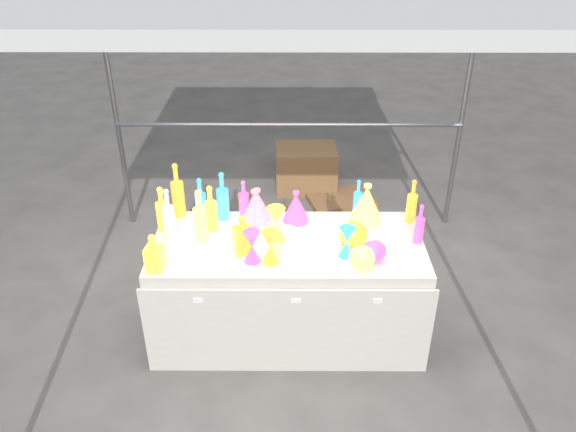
{
  "coord_description": "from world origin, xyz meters",
  "views": [
    {
      "loc": [
        0.01,
        -3.12,
        2.79
      ],
      "look_at": [
        0.0,
        0.0,
        0.95
      ],
      "focal_mm": 35.0,
      "sensor_mm": 36.0,
      "label": 1
    }
  ],
  "objects_px": {
    "display_table": "(288,288)",
    "lampshade_0": "(255,205)",
    "bottle_0": "(162,209)",
    "cardboard_box_closed": "(306,168)",
    "decanter_0": "(154,252)",
    "hourglass_0": "(270,247)"
  },
  "relations": [
    {
      "from": "hourglass_0",
      "to": "bottle_0",
      "type": "bearing_deg",
      "value": 152.52
    },
    {
      "from": "decanter_0",
      "to": "hourglass_0",
      "type": "relative_size",
      "value": 1.15
    },
    {
      "from": "bottle_0",
      "to": "hourglass_0",
      "type": "bearing_deg",
      "value": -27.48
    },
    {
      "from": "lampshade_0",
      "to": "cardboard_box_closed",
      "type": "bearing_deg",
      "value": 65.12
    },
    {
      "from": "decanter_0",
      "to": "hourglass_0",
      "type": "distance_m",
      "value": 0.71
    },
    {
      "from": "display_table",
      "to": "hourglass_0",
      "type": "height_order",
      "value": "hourglass_0"
    },
    {
      "from": "display_table",
      "to": "cardboard_box_closed",
      "type": "xyz_separation_m",
      "value": [
        0.18,
        2.22,
        -0.15
      ]
    },
    {
      "from": "cardboard_box_closed",
      "to": "bottle_0",
      "type": "height_order",
      "value": "bottle_0"
    },
    {
      "from": "bottle_0",
      "to": "decanter_0",
      "type": "relative_size",
      "value": 1.3
    },
    {
      "from": "display_table",
      "to": "bottle_0",
      "type": "bearing_deg",
      "value": 168.95
    },
    {
      "from": "cardboard_box_closed",
      "to": "decanter_0",
      "type": "bearing_deg",
      "value": -113.59
    },
    {
      "from": "cardboard_box_closed",
      "to": "decanter_0",
      "type": "height_order",
      "value": "decanter_0"
    },
    {
      "from": "display_table",
      "to": "lampshade_0",
      "type": "relative_size",
      "value": 7.73
    },
    {
      "from": "display_table",
      "to": "bottle_0",
      "type": "height_order",
      "value": "bottle_0"
    },
    {
      "from": "display_table",
      "to": "lampshade_0",
      "type": "xyz_separation_m",
      "value": [
        -0.23,
        0.29,
        0.49
      ]
    },
    {
      "from": "cardboard_box_closed",
      "to": "lampshade_0",
      "type": "distance_m",
      "value": 2.08
    },
    {
      "from": "decanter_0",
      "to": "bottle_0",
      "type": "bearing_deg",
      "value": 102.79
    },
    {
      "from": "lampshade_0",
      "to": "hourglass_0",
      "type": "bearing_deg",
      "value": -89.0
    },
    {
      "from": "display_table",
      "to": "lampshade_0",
      "type": "bearing_deg",
      "value": 128.97
    },
    {
      "from": "display_table",
      "to": "hourglass_0",
      "type": "xyz_separation_m",
      "value": [
        -0.11,
        -0.22,
        0.49
      ]
    },
    {
      "from": "cardboard_box_closed",
      "to": "lampshade_0",
      "type": "height_order",
      "value": "lampshade_0"
    },
    {
      "from": "bottle_0",
      "to": "lampshade_0",
      "type": "distance_m",
      "value": 0.63
    }
  ]
}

